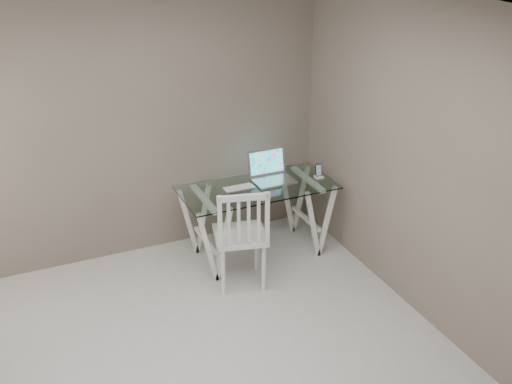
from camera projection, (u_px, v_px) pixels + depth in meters
room at (192, 180)px, 3.98m from camera, size 4.50×4.52×2.71m
desk at (257, 220)px, 6.35m from camera, size 1.50×0.70×0.75m
chair at (242, 233)px, 5.75m from camera, size 0.56×0.56×1.01m
laptop at (271, 173)px, 6.34m from camera, size 0.40×0.34×0.28m
keyboard at (238, 188)px, 6.17m from camera, size 0.30×0.13×0.01m
mouse at (264, 198)px, 5.92m from camera, size 0.12×0.07×0.04m
phone_dock at (319, 174)px, 6.38m from camera, size 0.08×0.08×0.14m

